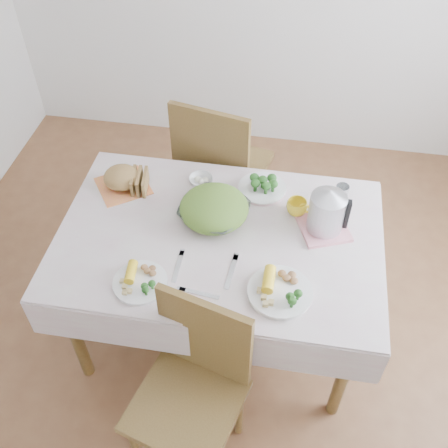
% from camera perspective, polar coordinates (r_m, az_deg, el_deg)
% --- Properties ---
extents(floor, '(3.60, 3.60, 0.00)m').
position_cam_1_polar(floor, '(3.03, -0.44, -11.01)').
color(floor, brown).
rests_on(floor, ground).
extents(dining_table, '(1.40, 0.90, 0.75)m').
position_cam_1_polar(dining_table, '(2.72, -0.49, -6.74)').
color(dining_table, brown).
rests_on(dining_table, floor).
extents(tablecloth, '(1.50, 1.00, 0.01)m').
position_cam_1_polar(tablecloth, '(2.43, -0.54, -1.32)').
color(tablecloth, beige).
rests_on(tablecloth, dining_table).
extents(chair_near, '(0.52, 0.52, 0.94)m').
position_cam_1_polar(chair_near, '(2.30, -4.15, -19.04)').
color(chair_near, brown).
rests_on(chair_near, floor).
extents(chair_far, '(0.56, 0.56, 1.04)m').
position_cam_1_polar(chair_far, '(3.20, 0.07, 5.59)').
color(chair_far, brown).
rests_on(chair_far, floor).
extents(salad_bowl, '(0.40, 0.40, 0.08)m').
position_cam_1_polar(salad_bowl, '(2.48, -1.08, 1.29)').
color(salad_bowl, white).
rests_on(salad_bowl, tablecloth).
extents(dinner_plate_left, '(0.29, 0.29, 0.02)m').
position_cam_1_polar(dinner_plate_left, '(2.26, -9.10, -6.31)').
color(dinner_plate_left, white).
rests_on(dinner_plate_left, tablecloth).
extents(dinner_plate_right, '(0.36, 0.36, 0.02)m').
position_cam_1_polar(dinner_plate_right, '(2.22, 6.10, -7.40)').
color(dinner_plate_right, white).
rests_on(dinner_plate_right, tablecloth).
extents(broccoli_plate, '(0.27, 0.27, 0.02)m').
position_cam_1_polar(broccoli_plate, '(2.64, 4.17, 3.86)').
color(broccoli_plate, beige).
rests_on(broccoli_plate, tablecloth).
extents(napkin, '(0.34, 0.34, 0.00)m').
position_cam_1_polar(napkin, '(2.71, -10.91, 4.10)').
color(napkin, '#DF7E43').
rests_on(napkin, tablecloth).
extents(bread_loaf, '(0.22, 0.21, 0.11)m').
position_cam_1_polar(bread_loaf, '(2.68, -11.07, 4.98)').
color(bread_loaf, olive).
rests_on(bread_loaf, napkin).
extents(fruit_bowl, '(0.15, 0.15, 0.04)m').
position_cam_1_polar(fruit_bowl, '(2.67, -2.53, 4.76)').
color(fruit_bowl, white).
rests_on(fruit_bowl, tablecloth).
extents(yellow_mug, '(0.13, 0.13, 0.08)m').
position_cam_1_polar(yellow_mug, '(2.52, 7.93, 1.81)').
color(yellow_mug, yellow).
rests_on(yellow_mug, tablecloth).
extents(glass_tumbler, '(0.06, 0.06, 0.12)m').
position_cam_1_polar(glass_tumbler, '(2.59, 12.64, 3.14)').
color(glass_tumbler, white).
rests_on(glass_tumbler, tablecloth).
extents(pink_tray, '(0.28, 0.28, 0.02)m').
position_cam_1_polar(pink_tray, '(2.49, 10.77, -0.42)').
color(pink_tray, pink).
rests_on(pink_tray, tablecloth).
extents(electric_kettle, '(0.20, 0.20, 0.23)m').
position_cam_1_polar(electric_kettle, '(2.41, 11.13, 1.43)').
color(electric_kettle, '#B2B5BA').
rests_on(electric_kettle, pink_tray).
extents(fork_left, '(0.02, 0.18, 0.00)m').
position_cam_1_polar(fork_left, '(2.31, -5.03, -4.60)').
color(fork_left, silver).
rests_on(fork_left, tablecloth).
extents(fork_right, '(0.04, 0.20, 0.00)m').
position_cam_1_polar(fork_right, '(2.28, 0.81, -5.22)').
color(fork_right, silver).
rests_on(fork_right, tablecloth).
extents(knife, '(0.18, 0.04, 0.00)m').
position_cam_1_polar(knife, '(2.22, -2.73, -7.51)').
color(knife, silver).
rests_on(knife, tablecloth).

